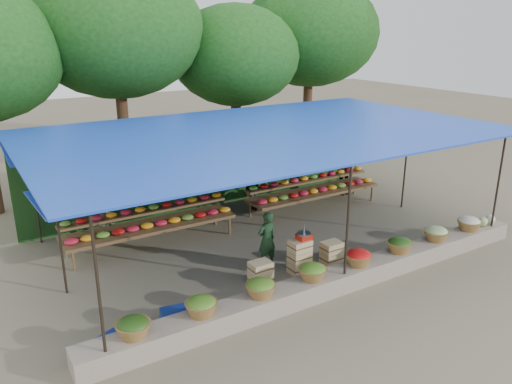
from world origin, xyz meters
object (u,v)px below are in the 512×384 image
crate_counter (298,260)px  weighing_scale (304,236)px  blue_crate_front (118,343)px  blue_crate_back (175,316)px  vendor_seated (267,239)px

crate_counter → weighing_scale: size_ratio=7.15×
blue_crate_front → crate_counter: bearing=-13.9°
blue_crate_back → blue_crate_front: bearing=-158.8°
crate_counter → vendor_seated: 0.83m
crate_counter → blue_crate_front: 4.24m
vendor_seated → blue_crate_back: 2.90m
crate_counter → vendor_seated: bearing=122.3°
crate_counter → weighing_scale: weighing_scale is taller
crate_counter → blue_crate_front: crate_counter is taller
weighing_scale → blue_crate_back: size_ratio=0.68×
vendor_seated → blue_crate_front: size_ratio=2.33×
vendor_seated → blue_crate_back: (-2.65, -1.06, -0.50)m
weighing_scale → blue_crate_front: 4.42m
weighing_scale → vendor_seated: 0.86m
weighing_scale → vendor_seated: size_ratio=0.25×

